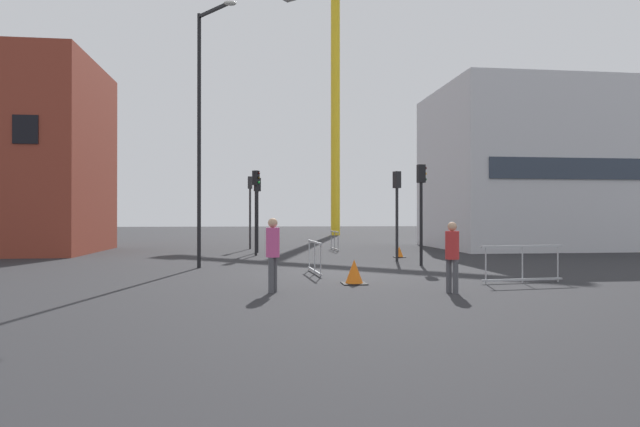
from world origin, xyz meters
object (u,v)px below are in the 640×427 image
streetlamp_tall (203,120)px  construction_crane (339,64)px  pedestrian_waiting (273,249)px  traffic_cone_by_barrier (354,273)px  traffic_light_corner (257,202)px  traffic_light_crosswalk (397,201)px  traffic_light_far (256,199)px  traffic_cone_on_verge (399,252)px  pedestrian_walking (452,252)px  traffic_light_near (250,201)px  traffic_light_verge (421,198)px

streetlamp_tall → construction_crane: bearing=72.6°
pedestrian_waiting → construction_crane: bearing=78.7°
pedestrian_waiting → traffic_cone_by_barrier: pedestrian_waiting is taller
traffic_light_corner → traffic_light_crosswalk: 8.50m
construction_crane → traffic_light_far: bearing=-107.3°
construction_crane → traffic_cone_on_verge: 32.86m
traffic_light_crosswalk → pedestrian_waiting: 10.28m
pedestrian_walking → traffic_light_near: bearing=105.4°
traffic_light_far → construction_crane: bearing=72.7°
traffic_light_verge → traffic_light_corner: 10.25m
traffic_light_near → pedestrian_walking: bearing=-74.6°
construction_crane → traffic_light_crosswalk: bearing=-94.4°
traffic_light_verge → pedestrian_waiting: traffic_light_verge is taller
traffic_light_near → traffic_cone_by_barrier: bearing=-79.6°
construction_crane → traffic_light_crosswalk: construction_crane is taller
traffic_light_verge → traffic_cone_on_verge: bearing=86.7°
pedestrian_waiting → traffic_light_crosswalk: bearing=57.3°
traffic_light_verge → traffic_light_near: size_ratio=0.93×
streetlamp_tall → traffic_light_verge: streetlamp_tall is taller
pedestrian_waiting → traffic_cone_by_barrier: bearing=31.0°
traffic_light_near → traffic_light_verge: bearing=-59.4°
pedestrian_walking → traffic_light_corner: bearing=107.0°
construction_crane → traffic_cone_by_barrier: bearing=-98.3°
streetlamp_tall → traffic_light_crosswalk: 8.58m
streetlamp_tall → traffic_light_far: 6.97m
traffic_light_corner → traffic_light_crosswalk: (5.79, -6.23, -0.07)m
streetlamp_tall → traffic_light_crosswalk: (7.83, 2.01, -2.88)m
traffic_light_far → traffic_light_crosswalk: traffic_light_far is taller
construction_crane → pedestrian_walking: construction_crane is taller
traffic_light_crosswalk → traffic_light_near: traffic_light_near is taller
traffic_light_far → traffic_cone_on_verge: size_ratio=8.08×
traffic_light_near → pedestrian_walking: 19.33m
pedestrian_waiting → traffic_cone_on_verge: (6.18, 10.71, -0.86)m
traffic_light_crosswalk → pedestrian_waiting: bearing=-122.7°
streetlamp_tall → traffic_light_far: streetlamp_tall is taller
traffic_light_verge → traffic_light_corner: size_ratio=1.00×
construction_crane → pedestrian_waiting: size_ratio=13.86×
streetlamp_tall → pedestrian_walking: bearing=-46.7°
streetlamp_tall → traffic_cone_by_barrier: 8.63m
traffic_light_near → traffic_light_corner: bearing=-82.6°
streetlamp_tall → traffic_light_corner: 8.94m
traffic_light_corner → traffic_light_near: (-0.41, 3.12, 0.18)m
construction_crane → traffic_cone_by_barrier: (-5.49, -37.55, -16.63)m
construction_crane → traffic_light_near: size_ratio=6.15×
traffic_light_far → traffic_cone_by_barrier: 11.85m
construction_crane → traffic_light_corner: size_ratio=6.61×
pedestrian_waiting → traffic_light_near: bearing=92.2°
pedestrian_walking → traffic_light_verge: bearing=78.2°
streetlamp_tall → traffic_light_verge: 8.75m
traffic_light_far → traffic_light_corner: (0.08, 2.11, -0.12)m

